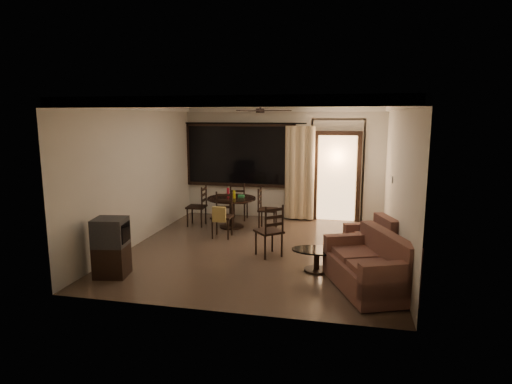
% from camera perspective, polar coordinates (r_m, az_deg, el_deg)
% --- Properties ---
extents(ground, '(5.50, 5.50, 0.00)m').
position_cam_1_polar(ground, '(8.38, 0.53, -7.64)').
color(ground, '#7F6651').
rests_on(ground, ground).
extents(room_shell, '(5.50, 6.70, 5.50)m').
position_cam_1_polar(room_shell, '(9.67, 6.17, 5.75)').
color(room_shell, beige).
rests_on(room_shell, ground).
extents(dining_table, '(1.12, 1.12, 0.92)m').
position_cam_1_polar(dining_table, '(9.89, -3.26, -1.59)').
color(dining_table, black).
rests_on(dining_table, ground).
extents(dining_chair_west, '(0.43, 0.43, 0.95)m').
position_cam_1_polar(dining_chair_west, '(10.18, -7.85, -2.90)').
color(dining_chair_west, black).
rests_on(dining_chair_west, ground).
extents(dining_chair_east, '(0.43, 0.43, 0.95)m').
position_cam_1_polar(dining_chair_east, '(9.79, 1.51, -3.33)').
color(dining_chair_east, black).
rests_on(dining_chair_east, ground).
extents(dining_chair_south, '(0.43, 0.49, 0.95)m').
position_cam_1_polar(dining_chair_south, '(9.14, -4.54, -4.18)').
color(dining_chair_south, black).
rests_on(dining_chair_south, ground).
extents(dining_chair_north, '(0.43, 0.43, 0.95)m').
position_cam_1_polar(dining_chair_north, '(10.69, -2.27, -2.19)').
color(dining_chair_north, black).
rests_on(dining_chair_north, ground).
extents(tv_cabinet, '(0.57, 0.53, 0.96)m').
position_cam_1_polar(tv_cabinet, '(7.29, -18.73, -6.98)').
color(tv_cabinet, black).
rests_on(tv_cabinet, ground).
extents(sofa, '(1.36, 1.76, 0.83)m').
position_cam_1_polar(sofa, '(6.66, 15.02, -9.72)').
color(sofa, '#41211E').
rests_on(sofa, ground).
extents(armchair, '(0.97, 0.97, 0.76)m').
position_cam_1_polar(armchair, '(7.99, 15.26, -6.52)').
color(armchair, '#41211E').
rests_on(armchair, ground).
extents(coffee_table, '(0.84, 0.50, 0.37)m').
position_cam_1_polar(coffee_table, '(7.27, 8.09, -8.52)').
color(coffee_table, black).
rests_on(coffee_table, ground).
extents(side_chair, '(0.61, 0.61, 0.98)m').
position_cam_1_polar(side_chair, '(7.92, 1.77, -6.49)').
color(side_chair, black).
rests_on(side_chair, ground).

